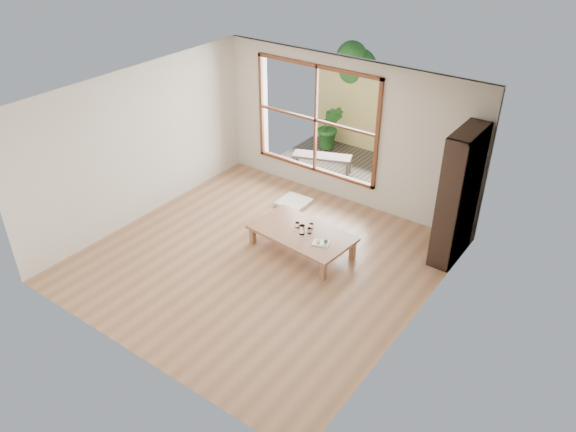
% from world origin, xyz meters
% --- Properties ---
extents(ground, '(5.00, 5.00, 0.00)m').
position_xyz_m(ground, '(0.00, 0.00, 0.00)').
color(ground, '#AC7C56').
rests_on(ground, ground).
extents(low_table, '(1.68, 1.05, 0.35)m').
position_xyz_m(low_table, '(0.37, 0.60, 0.31)').
color(low_table, '#AC7653').
rests_on(low_table, ground).
extents(floor_cushion, '(0.54, 0.54, 0.08)m').
position_xyz_m(floor_cushion, '(-0.58, 1.71, 0.04)').
color(floor_cushion, beige).
rests_on(floor_cushion, ground).
extents(bookshelf, '(0.34, 0.95, 2.11)m').
position_xyz_m(bookshelf, '(2.31, 1.86, 1.05)').
color(bookshelf, '#2E1F19').
rests_on(bookshelf, ground).
extents(glass_tall, '(0.09, 0.09, 0.16)m').
position_xyz_m(glass_tall, '(0.41, 0.54, 0.43)').
color(glass_tall, silver).
rests_on(glass_tall, low_table).
extents(glass_mid, '(0.06, 0.06, 0.09)m').
position_xyz_m(glass_mid, '(0.48, 0.63, 0.40)').
color(glass_mid, silver).
rests_on(glass_mid, low_table).
extents(glass_short, '(0.07, 0.07, 0.09)m').
position_xyz_m(glass_short, '(0.43, 0.76, 0.40)').
color(glass_short, silver).
rests_on(glass_short, low_table).
extents(glass_small, '(0.07, 0.07, 0.09)m').
position_xyz_m(glass_small, '(0.24, 0.66, 0.39)').
color(glass_small, silver).
rests_on(glass_small, low_table).
extents(food_tray, '(0.29, 0.25, 0.08)m').
position_xyz_m(food_tray, '(0.80, 0.50, 0.37)').
color(food_tray, white).
rests_on(food_tray, low_table).
extents(deck, '(2.80, 2.00, 0.05)m').
position_xyz_m(deck, '(-0.60, 3.56, 0.00)').
color(deck, '#3E352D').
rests_on(deck, ground).
extents(garden_bench, '(1.20, 0.73, 0.37)m').
position_xyz_m(garden_bench, '(-0.85, 3.07, 0.33)').
color(garden_bench, '#2E1F19').
rests_on(garden_bench, deck).
extents(bamboo_fence, '(2.80, 0.06, 1.80)m').
position_xyz_m(bamboo_fence, '(-0.60, 4.56, 0.90)').
color(bamboo_fence, tan).
rests_on(bamboo_fence, ground).
extents(shrub_right, '(0.93, 0.86, 0.85)m').
position_xyz_m(shrub_right, '(0.37, 4.33, 0.45)').
color(shrub_right, '#285B21').
rests_on(shrub_right, deck).
extents(shrub_left, '(0.67, 0.62, 0.98)m').
position_xyz_m(shrub_left, '(-1.35, 4.14, 0.52)').
color(shrub_left, '#285B21').
rests_on(shrub_left, deck).
extents(garden_tree, '(1.04, 0.85, 2.22)m').
position_xyz_m(garden_tree, '(-1.28, 4.86, 1.63)').
color(garden_tree, '#4C3D2D').
rests_on(garden_tree, ground).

